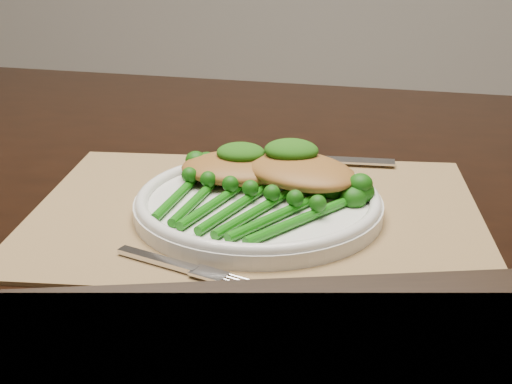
% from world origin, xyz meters
% --- Properties ---
extents(placemat, '(0.48, 0.37, 0.00)m').
position_xyz_m(placemat, '(-0.04, -0.15, 0.75)').
color(placemat, '#92734A').
rests_on(placemat, dining_table).
extents(dinner_plate, '(0.25, 0.25, 0.02)m').
position_xyz_m(dinner_plate, '(-0.03, -0.15, 0.77)').
color(dinner_plate, white).
rests_on(dinner_plate, placemat).
extents(knife, '(0.22, 0.02, 0.01)m').
position_xyz_m(knife, '(-0.03, 0.01, 0.76)').
color(knife, silver).
rests_on(knife, placemat).
extents(fork, '(0.14, 0.06, 0.00)m').
position_xyz_m(fork, '(-0.06, -0.29, 0.76)').
color(fork, silver).
rests_on(fork, placemat).
extents(chicken_fillet_left, '(0.15, 0.11, 0.03)m').
position_xyz_m(chicken_fillet_left, '(-0.06, -0.10, 0.78)').
color(chicken_fillet_left, '#9F682E').
rests_on(chicken_fillet_left, dinner_plate).
extents(chicken_fillet_right, '(0.16, 0.15, 0.03)m').
position_xyz_m(chicken_fillet_right, '(0.00, -0.11, 0.79)').
color(chicken_fillet_right, '#9F682E').
rests_on(chicken_fillet_right, dinner_plate).
extents(pesto_dollop_left, '(0.05, 0.04, 0.02)m').
position_xyz_m(pesto_dollop_left, '(-0.06, -0.10, 0.80)').
color(pesto_dollop_left, '#134409').
rests_on(pesto_dollop_left, chicken_fillet_left).
extents(pesto_dollop_right, '(0.06, 0.05, 0.02)m').
position_xyz_m(pesto_dollop_right, '(-0.01, -0.10, 0.80)').
color(pesto_dollop_right, '#134409').
rests_on(pesto_dollop_right, chicken_fillet_right).
extents(broccolini_bundle, '(0.21, 0.22, 0.04)m').
position_xyz_m(broccolini_bundle, '(-0.05, -0.18, 0.77)').
color(broccolini_bundle, '#13630D').
rests_on(broccolini_bundle, dinner_plate).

